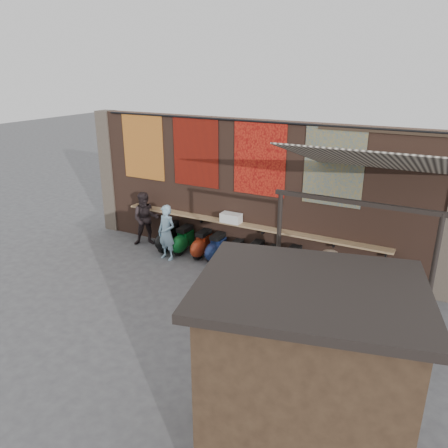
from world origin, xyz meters
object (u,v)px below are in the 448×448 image
(scooter_stool_2, at_px, (202,244))
(scooter_stool_6, at_px, (271,260))
(scooter_stool_5, at_px, (255,256))
(scooter_stool_0, at_px, (169,237))
(diner_left, at_px, (167,233))
(shopper_grey, at_px, (392,310))
(shelf_box, at_px, (231,218))
(diner_right, at_px, (146,219))
(scooter_stool_1, at_px, (184,240))
(market_stall, at_px, (304,383))
(scooter_stool_3, at_px, (216,248))
(shopper_navy, at_px, (317,283))
(scooter_stool_7, at_px, (292,263))
(scooter_stool_4, at_px, (235,253))
(shopper_tan, at_px, (328,285))

(scooter_stool_2, bearing_deg, scooter_stool_6, -1.08)
(scooter_stool_5, bearing_deg, scooter_stool_0, -179.42)
(diner_left, xyz_separation_m, shopper_grey, (6.38, -1.33, -0.04))
(scooter_stool_5, height_order, diner_left, diner_left)
(shelf_box, distance_m, scooter_stool_6, 1.70)
(diner_left, xyz_separation_m, diner_right, (-1.21, 0.60, 0.04))
(scooter_stool_1, distance_m, market_stall, 7.84)
(scooter_stool_3, height_order, diner_left, diner_left)
(diner_right, relative_size, shopper_navy, 1.14)
(scooter_stool_1, xyz_separation_m, market_stall, (5.52, -5.48, 0.96))
(scooter_stool_5, height_order, market_stall, market_stall)
(scooter_stool_7, bearing_deg, diner_right, 179.71)
(scooter_stool_4, distance_m, shopper_tan, 3.46)
(scooter_stool_2, xyz_separation_m, scooter_stool_5, (1.71, -0.01, -0.01))
(shelf_box, relative_size, scooter_stool_0, 0.66)
(shelf_box, height_order, scooter_stool_6, shelf_box)
(scooter_stool_1, xyz_separation_m, scooter_stool_5, (2.36, -0.00, -0.02))
(diner_right, bearing_deg, scooter_stool_3, -32.98)
(scooter_stool_2, xyz_separation_m, shopper_grey, (5.55, -1.94, 0.39))
(scooter_stool_2, bearing_deg, scooter_stool_1, -179.57)
(shelf_box, xyz_separation_m, scooter_stool_5, (0.91, -0.30, -0.88))
(scooter_stool_4, bearing_deg, shopper_tan, -27.22)
(scooter_stool_2, distance_m, shopper_tan, 4.47)
(shopper_tan, bearing_deg, shopper_grey, -61.35)
(scooter_stool_1, height_order, shopper_navy, shopper_navy)
(shelf_box, bearing_deg, scooter_stool_3, -135.98)
(scooter_stool_3, height_order, scooter_stool_6, scooter_stool_3)
(scooter_stool_4, distance_m, market_stall, 6.72)
(scooter_stool_2, height_order, scooter_stool_6, scooter_stool_2)
(scooter_stool_4, height_order, market_stall, market_stall)
(scooter_stool_3, distance_m, scooter_stool_7, 2.31)
(scooter_stool_5, relative_size, scooter_stool_7, 0.93)
(scooter_stool_2, height_order, scooter_stool_3, scooter_stool_2)
(scooter_stool_0, xyz_separation_m, diner_right, (-0.86, 0.02, 0.43))
(shopper_tan, xyz_separation_m, market_stall, (0.72, -3.90, 0.53))
(scooter_stool_0, bearing_deg, scooter_stool_6, -0.07)
(diner_left, height_order, market_stall, market_stall)
(scooter_stool_2, bearing_deg, shopper_navy, -20.46)
(scooter_stool_6, height_order, diner_right, diner_right)
(scooter_stool_0, distance_m, shopper_navy, 5.26)
(scooter_stool_4, height_order, scooter_stool_6, scooter_stool_6)
(scooter_stool_3, distance_m, scooter_stool_6, 1.73)
(scooter_stool_0, distance_m, scooter_stool_5, 2.89)
(shelf_box, height_order, scooter_stool_0, shelf_box)
(scooter_stool_0, xyz_separation_m, scooter_stool_2, (1.17, 0.04, -0.03))
(scooter_stool_2, distance_m, scooter_stool_7, 2.80)
(diner_left, height_order, shopper_navy, diner_left)
(scooter_stool_4, height_order, diner_left, diner_left)
(scooter_stool_1, bearing_deg, diner_left, -105.73)
(shelf_box, height_order, scooter_stool_3, shelf_box)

